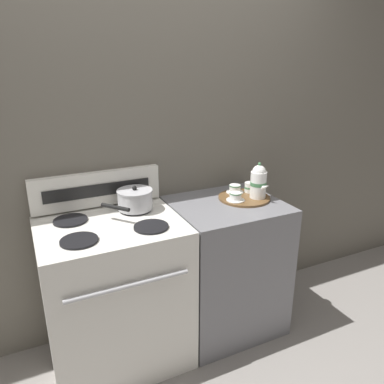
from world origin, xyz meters
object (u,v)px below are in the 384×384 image
saucepan (135,199)px  teapot (259,182)px  serving_tray (244,198)px  teacup_left (235,197)px  teacup_right (235,189)px  creamer_jug (250,187)px  stove (116,294)px

saucepan → teapot: teapot is taller
serving_tray → teacup_left: (-0.09, -0.03, 0.03)m
serving_tray → teacup_right: bearing=97.1°
creamer_jug → teacup_right: bearing=159.3°
teapot → teacup_right: (-0.08, 0.15, -0.08)m
teapot → teacup_left: bearing=174.2°
saucepan → teacup_right: size_ratio=2.77×
teacup_left → teacup_right: bearing=59.7°
teapot → saucepan: bearing=168.0°
stove → saucepan: (0.18, 0.13, 0.51)m
saucepan → teapot: (0.76, -0.16, 0.05)m
teacup_left → creamer_jug: (0.17, 0.09, 0.01)m
stove → teacup_right: bearing=7.8°
stove → serving_tray: bearing=1.5°
saucepan → teacup_right: (0.68, -0.02, -0.03)m
saucepan → teacup_left: (0.60, -0.15, -0.03)m
serving_tray → teapot: 0.14m
saucepan → teacup_right: 0.68m
saucepan → teacup_right: saucepan is taller
stove → saucepan: saucepan is taller
serving_tray → teapot: size_ratio=1.43×
teapot → creamer_jug: teapot is taller
creamer_jug → teacup_left: bearing=-150.9°
stove → teapot: bearing=-1.6°
teacup_right → teapot: bearing=-60.9°
teapot → creamer_jug: size_ratio=3.22×
stove → teacup_right: (0.86, 0.12, 0.48)m
serving_tray → teacup_left: 0.10m
saucepan → stove: bearing=-144.0°
teapot → teacup_left: 0.18m
teapot → stove: bearing=178.4°
serving_tray → teacup_left: teacup_left is taller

